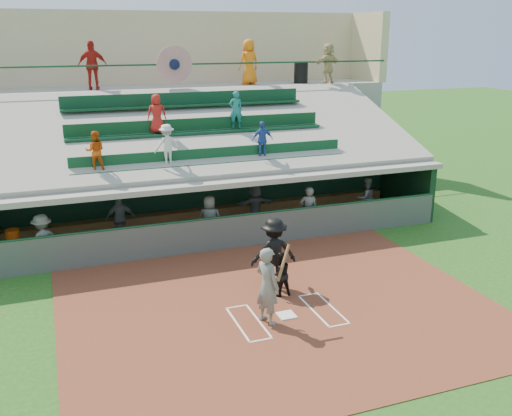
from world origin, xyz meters
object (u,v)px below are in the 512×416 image
object	(u,v)px
catcher	(280,274)
water_cooler	(13,236)
home_plate	(286,315)
white_table	(15,253)
batter_at_plate	(268,285)
trash_bin	(301,73)

from	to	relation	value
catcher	water_cooler	size ratio (longest dim) A/B	2.96
home_plate	white_table	size ratio (longest dim) A/B	0.58
batter_at_plate	water_cooler	xyz separation A→B (m)	(-5.93, 6.21, -0.10)
catcher	batter_at_plate	bearing A→B (deg)	54.60
catcher	water_cooler	xyz separation A→B (m)	(-6.80, 4.92, 0.26)
batter_at_plate	catcher	distance (m)	1.59
home_plate	trash_bin	xyz separation A→B (m)	(6.14, 12.87, 5.04)
home_plate	water_cooler	xyz separation A→B (m)	(-6.50, 6.07, 0.86)
trash_bin	water_cooler	bearing A→B (deg)	-151.72
batter_at_plate	water_cooler	distance (m)	8.59
trash_bin	batter_at_plate	bearing A→B (deg)	-117.28
white_table	trash_bin	bearing A→B (deg)	50.88
water_cooler	trash_bin	distance (m)	14.95
batter_at_plate	trash_bin	world-z (taller)	trash_bin
white_table	water_cooler	size ratio (longest dim) A/B	1.77
catcher	water_cooler	bearing A→B (deg)	-37.26
batter_at_plate	white_table	xyz separation A→B (m)	(-5.94, 6.14, -0.64)
home_plate	catcher	distance (m)	1.34
trash_bin	home_plate	bearing A→B (deg)	-115.49
white_table	water_cooler	distance (m)	0.54
trash_bin	white_table	bearing A→B (deg)	-151.52
white_table	catcher	bearing A→B (deg)	-13.11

